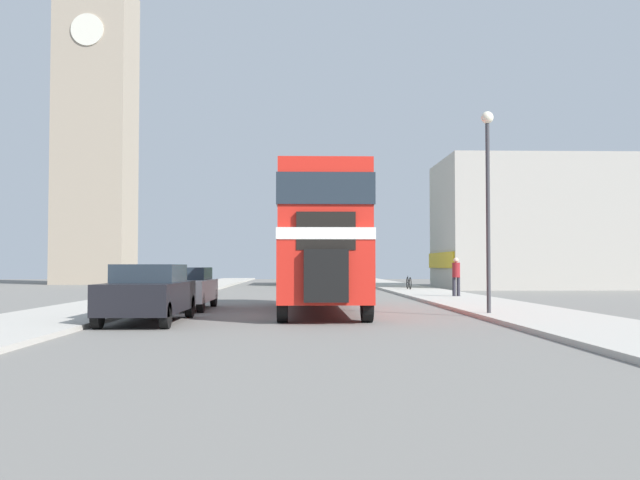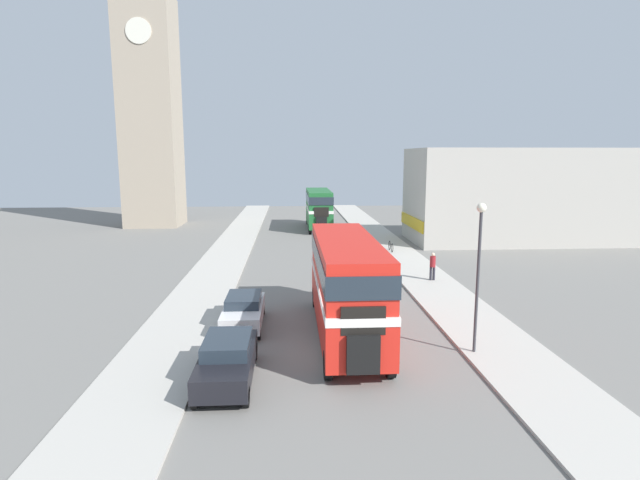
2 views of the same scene
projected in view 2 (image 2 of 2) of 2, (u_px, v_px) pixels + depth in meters
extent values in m
plane|color=slate|center=(336.00, 358.00, 19.32)|extent=(120.00, 120.00, 0.00)
cube|color=#B7B2A8|center=(506.00, 352.00, 19.71)|extent=(3.50, 120.00, 0.12)
cube|color=#B7B2A8|center=(159.00, 360.00, 18.91)|extent=(3.50, 120.00, 0.12)
cube|color=red|center=(346.00, 306.00, 21.57)|extent=(2.49, 10.20, 1.66)
cube|color=white|center=(346.00, 284.00, 21.40)|extent=(2.51, 10.25, 0.30)
cube|color=red|center=(346.00, 260.00, 21.23)|extent=(2.44, 9.99, 1.81)
cube|color=#232D38|center=(346.00, 258.00, 21.21)|extent=(2.51, 10.09, 0.81)
cube|color=black|center=(363.00, 355.00, 16.46)|extent=(1.12, 0.20, 1.33)
cube|color=black|center=(363.00, 321.00, 16.41)|extent=(1.49, 0.12, 0.97)
cylinder|color=black|center=(328.00, 365.00, 17.41)|extent=(0.28, 1.02, 1.02)
cylinder|color=black|center=(390.00, 363.00, 17.54)|extent=(0.28, 1.02, 1.02)
cylinder|color=black|center=(316.00, 297.00, 25.75)|extent=(0.28, 1.02, 1.02)
cylinder|color=black|center=(358.00, 297.00, 25.88)|extent=(0.28, 1.02, 1.02)
cube|color=#1E602D|center=(319.00, 217.00, 53.71)|extent=(2.44, 9.29, 1.61)
cube|color=white|center=(319.00, 208.00, 53.55)|extent=(2.46, 9.33, 0.29)
cube|color=#1E602D|center=(319.00, 198.00, 53.38)|extent=(2.39, 9.10, 1.76)
cube|color=#232D38|center=(319.00, 198.00, 53.36)|extent=(2.46, 9.19, 0.79)
cube|color=black|center=(321.00, 223.00, 49.05)|extent=(1.10, 0.20, 1.29)
cube|color=black|center=(321.00, 212.00, 49.00)|extent=(1.46, 0.12, 0.94)
cylinder|color=black|center=(310.00, 229.00, 50.00)|extent=(0.28, 1.02, 1.02)
cylinder|color=black|center=(332.00, 229.00, 50.13)|extent=(0.28, 1.02, 1.02)
cylinder|color=black|center=(307.00, 220.00, 57.44)|extent=(0.28, 1.02, 1.02)
cylinder|color=black|center=(326.00, 220.00, 57.57)|extent=(0.28, 1.02, 1.02)
cube|color=black|center=(227.00, 363.00, 17.20)|extent=(1.78, 4.57, 0.76)
cube|color=#232D38|center=(227.00, 344.00, 17.28)|extent=(1.57, 2.38, 0.47)
cylinder|color=black|center=(195.00, 398.00, 15.40)|extent=(0.20, 0.64, 0.64)
cylinder|color=black|center=(246.00, 397.00, 15.50)|extent=(0.20, 0.64, 0.64)
cylinder|color=black|center=(213.00, 352.00, 19.02)|extent=(0.20, 0.64, 0.64)
cylinder|color=black|center=(254.00, 351.00, 19.11)|extent=(0.20, 0.64, 0.64)
cube|color=white|center=(244.00, 313.00, 22.81)|extent=(1.73, 4.34, 0.71)
cube|color=#232D38|center=(244.00, 300.00, 22.89)|extent=(1.52, 2.26, 0.42)
cylinder|color=black|center=(222.00, 333.00, 21.13)|extent=(0.20, 0.64, 0.64)
cylinder|color=black|center=(258.00, 332.00, 21.22)|extent=(0.20, 0.64, 0.64)
cylinder|color=black|center=(231.00, 308.00, 24.52)|extent=(0.20, 0.64, 0.64)
cylinder|color=black|center=(263.00, 308.00, 24.61)|extent=(0.20, 0.64, 0.64)
cylinder|color=#282833|center=(431.00, 273.00, 30.89)|extent=(0.16, 0.16, 0.84)
cylinder|color=#282833|center=(434.00, 273.00, 30.90)|extent=(0.16, 0.16, 0.84)
cylinder|color=maroon|center=(433.00, 262.00, 30.77)|extent=(0.35, 0.35, 0.67)
sphere|color=beige|center=(433.00, 254.00, 30.70)|extent=(0.23, 0.23, 0.23)
torus|color=black|center=(392.00, 248.00, 39.93)|extent=(0.05, 0.71, 0.71)
torus|color=black|center=(390.00, 245.00, 40.97)|extent=(0.05, 0.71, 0.71)
cylinder|color=black|center=(391.00, 245.00, 40.43)|extent=(0.04, 1.06, 0.34)
cylinder|color=black|center=(390.00, 243.00, 40.78)|extent=(0.04, 0.04, 0.43)
cylinder|color=#38383D|center=(478.00, 284.00, 19.17)|extent=(0.12, 0.12, 5.50)
sphere|color=#EFEACC|center=(482.00, 208.00, 18.69)|extent=(0.36, 0.36, 0.36)
cube|color=tan|center=(151.00, 113.00, 54.54)|extent=(5.74, 5.74, 24.72)
cylinder|color=silver|center=(138.00, 31.00, 50.36)|extent=(2.58, 0.10, 2.58)
cube|color=#B2ADA3|center=(521.00, 195.00, 45.29)|extent=(19.86, 8.28, 8.41)
cube|color=gold|center=(412.00, 222.00, 45.09)|extent=(0.12, 7.86, 1.01)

